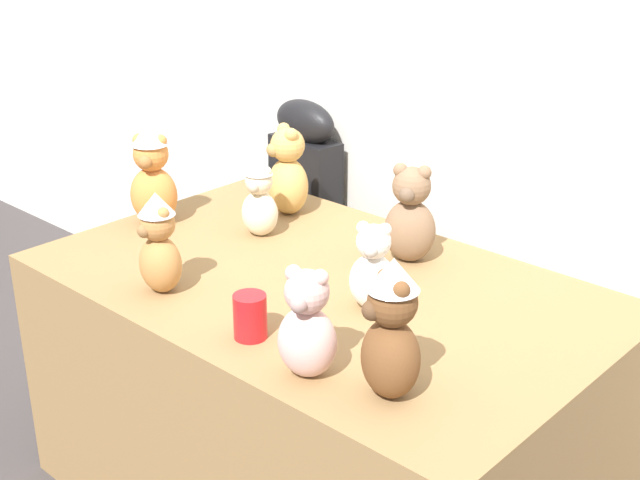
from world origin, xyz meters
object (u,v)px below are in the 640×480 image
object	(u,v)px
teddy_bear_mocha	(410,217)
teddy_bear_snow	(373,269)
instrument_case	(306,234)
teddy_bear_caramel	(159,244)
teddy_bear_honey	(288,173)
display_table	(320,398)
teddy_bear_ginger	(152,175)
party_cup_red	(250,316)
teddy_bear_blush	(307,326)
teddy_bear_chestnut	(391,330)
teddy_bear_cream	(259,197)

from	to	relation	value
teddy_bear_mocha	teddy_bear_snow	distance (m)	0.32
instrument_case	teddy_bear_caramel	size ratio (longest dim) A/B	3.75
instrument_case	teddy_bear_honey	distance (m)	0.52
display_table	teddy_bear_ginger	bearing A→B (deg)	-176.98
instrument_case	party_cup_red	bearing A→B (deg)	-47.07
teddy_bear_mocha	teddy_bear_honey	world-z (taller)	teddy_bear_honey
display_table	teddy_bear_blush	world-z (taller)	teddy_bear_blush
teddy_bear_ginger	teddy_bear_chestnut	world-z (taller)	teddy_bear_ginger
teddy_bear_caramel	teddy_bear_snow	bearing A→B (deg)	37.92
teddy_bear_mocha	teddy_bear_honey	xyz separation A→B (m)	(-0.52, 0.04, 0.00)
teddy_bear_honey	teddy_bear_cream	bearing A→B (deg)	-45.01
teddy_bear_caramel	teddy_bear_ginger	size ratio (longest dim) A/B	0.84
teddy_bear_snow	teddy_bear_honey	xyz separation A→B (m)	(-0.63, 0.34, 0.03)
teddy_bear_ginger	teddy_bear_cream	bearing A→B (deg)	-7.38
teddy_bear_mocha	party_cup_red	size ratio (longest dim) A/B	2.59
instrument_case	teddy_bear_honey	size ratio (longest dim) A/B	3.53
teddy_bear_cream	teddy_bear_chestnut	bearing A→B (deg)	-48.58
party_cup_red	teddy_bear_mocha	bearing A→B (deg)	89.65
teddy_bear_blush	teddy_bear_ginger	distance (m)	1.03
teddy_bear_mocha	display_table	bearing A→B (deg)	-130.80
teddy_bear_blush	teddy_bear_ginger	xyz separation A→B (m)	(-0.98, 0.34, 0.04)
teddy_bear_caramel	party_cup_red	distance (m)	0.36
teddy_bear_chestnut	teddy_bear_snow	bearing A→B (deg)	160.35
teddy_bear_blush	teddy_bear_mocha	world-z (taller)	teddy_bear_mocha
teddy_bear_ginger	instrument_case	bearing A→B (deg)	53.66
display_table	teddy_bear_ginger	distance (m)	0.86
teddy_bear_mocha	teddy_bear_ginger	distance (m)	0.82
teddy_bear_caramel	party_cup_red	world-z (taller)	teddy_bear_caramel
instrument_case	teddy_bear_cream	world-z (taller)	instrument_case
teddy_bear_honey	teddy_bear_caramel	bearing A→B (deg)	-50.75
teddy_bear_ginger	teddy_bear_honey	world-z (taller)	teddy_bear_ginger
teddy_bear_snow	party_cup_red	xyz separation A→B (m)	(-0.12, -0.31, -0.05)
teddy_bear_cream	teddy_bear_mocha	bearing A→B (deg)	-2.42
instrument_case	party_cup_red	distance (m)	1.23
display_table	teddy_bear_mocha	bearing A→B (deg)	71.35
teddy_bear_ginger	teddy_bear_mocha	bearing A→B (deg)	-11.22
teddy_bear_mocha	teddy_bear_caramel	size ratio (longest dim) A/B	1.04
teddy_bear_chestnut	party_cup_red	bearing A→B (deg)	-150.24
teddy_bear_chestnut	teddy_bear_blush	bearing A→B (deg)	-136.08
display_table	teddy_bear_blush	size ratio (longest dim) A/B	6.03
teddy_bear_cream	party_cup_red	world-z (taller)	teddy_bear_cream
teddy_bear_mocha	teddy_bear_chestnut	xyz separation A→B (m)	(0.39, -0.58, 0.02)
teddy_bear_blush	instrument_case	bearing A→B (deg)	113.06
teddy_bear_snow	instrument_case	bearing A→B (deg)	114.06
teddy_bear_ginger	teddy_bear_snow	distance (m)	0.88
instrument_case	teddy_bear_cream	size ratio (longest dim) A/B	4.12
teddy_bear_chestnut	display_table	bearing A→B (deg)	173.00
teddy_bear_blush	teddy_bear_chestnut	size ratio (longest dim) A/B	0.82
teddy_bear_caramel	teddy_bear_ginger	distance (m)	0.50
instrument_case	party_cup_red	world-z (taller)	instrument_case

